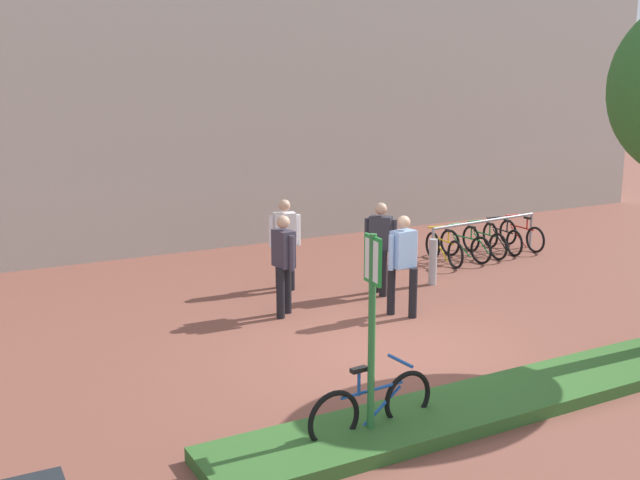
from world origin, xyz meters
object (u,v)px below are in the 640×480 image
object	(u,v)px
bike_at_sign	(372,407)
person_suited_dark	(284,259)
bike_rack_cluster	(484,241)
person_suited_navy	(380,242)
bollard_steel	(433,262)
person_shirt_blue	(403,259)
person_casual_tan	(285,238)
parking_sign_post	(372,308)

from	to	relation	value
bike_at_sign	person_suited_dark	distance (m)	4.56
bike_rack_cluster	person_suited_navy	distance (m)	4.07
bollard_steel	person_shirt_blue	distance (m)	2.20
bike_at_sign	person_suited_navy	bearing A→B (deg)	55.94
person_shirt_blue	person_suited_navy	world-z (taller)	same
bike_rack_cluster	person_suited_navy	size ratio (longest dim) A/B	1.86
bollard_steel	bike_at_sign	bearing A→B (deg)	-132.98
person_shirt_blue	person_suited_navy	distance (m)	1.33
bollard_steel	person_casual_tan	distance (m)	2.91
person_casual_tan	person_suited_navy	size ratio (longest dim) A/B	1.00
person_casual_tan	bike_rack_cluster	bearing A→B (deg)	3.11
person_shirt_blue	parking_sign_post	bearing A→B (deg)	-129.17
parking_sign_post	bollard_steel	xyz separation A→B (m)	(4.52, 4.86, -1.09)
bollard_steel	person_suited_dark	size ratio (longest dim) A/B	0.52
bollard_steel	person_casual_tan	world-z (taller)	person_casual_tan
bike_rack_cluster	bollard_steel	xyz separation A→B (m)	(-2.48, -1.38, 0.10)
person_shirt_blue	person_casual_tan	world-z (taller)	same
parking_sign_post	bike_rack_cluster	world-z (taller)	parking_sign_post
person_casual_tan	person_suited_navy	bearing A→B (deg)	-40.37
parking_sign_post	person_shirt_blue	bearing A→B (deg)	50.83
bike_rack_cluster	person_shirt_blue	distance (m)	4.99
bollard_steel	person_suited_navy	world-z (taller)	person_suited_navy
person_shirt_blue	person_suited_navy	size ratio (longest dim) A/B	1.00
parking_sign_post	person_casual_tan	distance (m)	6.27
parking_sign_post	person_suited_navy	distance (m)	5.81
bike_at_sign	person_casual_tan	world-z (taller)	person_casual_tan
bike_at_sign	person_casual_tan	bearing A→B (deg)	73.00
bike_rack_cluster	person_casual_tan	xyz separation A→B (m)	(-5.13, -0.28, 0.64)
bike_at_sign	person_suited_dark	world-z (taller)	person_suited_dark
bike_rack_cluster	person_casual_tan	distance (m)	5.17
bollard_steel	person_suited_navy	bearing A→B (deg)	-176.69
person_shirt_blue	person_casual_tan	bearing A→B (deg)	112.10
parking_sign_post	bike_rack_cluster	bearing A→B (deg)	41.68
parking_sign_post	bike_at_sign	size ratio (longest dim) A/B	1.39
parking_sign_post	person_suited_dark	xyz separation A→B (m)	(1.14, 4.49, -0.55)
parking_sign_post	person_suited_navy	xyz separation A→B (m)	(3.25, 4.78, -0.55)
bike_rack_cluster	person_shirt_blue	size ratio (longest dim) A/B	1.86
person_suited_dark	person_casual_tan	xyz separation A→B (m)	(0.74, 1.47, 0.00)
bike_rack_cluster	person_suited_dark	bearing A→B (deg)	-163.43
bike_at_sign	person_shirt_blue	distance (m)	4.46
person_suited_dark	person_shirt_blue	bearing A→B (deg)	-29.36
bike_at_sign	bike_rack_cluster	xyz separation A→B (m)	(6.92, 6.14, -0.00)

